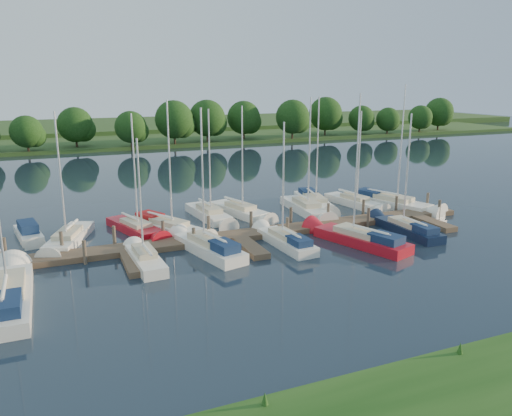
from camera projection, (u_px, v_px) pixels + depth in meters
name	position (u px, v px, depth m)	size (l,w,h in m)	color
ground	(282.00, 276.00, 30.06)	(260.00, 260.00, 0.00)	#17222F
dock	(239.00, 239.00, 36.55)	(40.00, 6.00, 0.40)	brown
mooring_pilings	(234.00, 229.00, 37.45)	(38.24, 2.84, 2.00)	#473D33
far_shore	(117.00, 139.00, 97.09)	(180.00, 30.00, 0.60)	#2A451A
distant_hill	(103.00, 127.00, 119.37)	(220.00, 40.00, 1.40)	#345726
treeline	(120.00, 125.00, 84.38)	(145.54, 10.24, 8.27)	#38281C
motorboat	(29.00, 235.00, 37.03)	(2.25, 5.28, 1.56)	white
sailboat_n_2	(68.00, 240.00, 35.97)	(3.97, 7.69, 9.80)	white
sailboat_n_3	(137.00, 229.00, 38.61)	(3.68, 7.45, 9.46)	#B6101E
sailboat_n_4	(169.00, 229.00, 38.63)	(5.12, 7.92, 10.46)	white
sailboat_n_5	(210.00, 216.00, 42.49)	(2.43, 7.52, 9.63)	white
sailboat_n_6	(241.00, 212.00, 43.54)	(3.58, 7.69, 9.81)	white
sailboat_n_7	(307.00, 210.00, 44.48)	(2.31, 8.21, 10.51)	white
sailboat_n_8	(315.00, 203.00, 46.87)	(3.33, 8.35, 10.41)	white
sailboat_n_9	(355.00, 203.00, 46.87)	(2.82, 7.19, 9.16)	white
sailboat_n_10	(393.00, 204.00, 46.34)	(4.77, 9.03, 11.53)	white
sailboat_s_0	(8.00, 297.00, 26.35)	(2.36, 9.75, 12.44)	white
sailboat_s_1	(145.00, 260.00, 31.93)	(1.82, 6.44, 8.45)	white
sailboat_s_2	(208.00, 248.00, 34.02)	(3.43, 7.93, 10.21)	white
sailboat_s_3	(285.00, 241.00, 35.58)	(2.10, 7.10, 9.09)	white
sailboat_s_4	(358.00, 240.00, 35.92)	(4.31, 8.65, 11.04)	#B6101E
sailboat_s_5	(406.00, 229.00, 38.46)	(1.80, 7.36, 9.46)	#0F1B33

